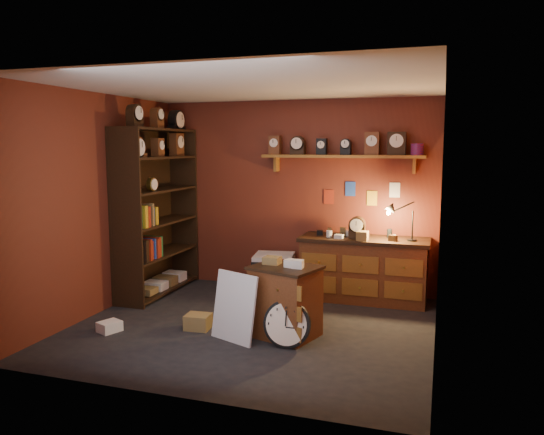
{
  "coord_description": "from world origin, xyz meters",
  "views": [
    {
      "loc": [
        2.01,
        -5.5,
        2.06
      ],
      "look_at": [
        0.12,
        0.35,
        1.23
      ],
      "focal_mm": 35.0,
      "sensor_mm": 36.0,
      "label": 1
    }
  ],
  "objects_px": {
    "workbench": "(364,266)",
    "big_round_clock": "(287,324)",
    "low_cabinet": "(285,298)",
    "shelving_unit": "(155,204)"
  },
  "relations": [
    {
      "from": "workbench",
      "to": "big_round_clock",
      "type": "height_order",
      "value": "workbench"
    },
    {
      "from": "low_cabinet",
      "to": "big_round_clock",
      "type": "height_order",
      "value": "low_cabinet"
    },
    {
      "from": "shelving_unit",
      "to": "workbench",
      "type": "bearing_deg",
      "value": 9.87
    },
    {
      "from": "shelving_unit",
      "to": "big_round_clock",
      "type": "xyz_separation_m",
      "value": [
        2.34,
        -1.44,
        -1.01
      ]
    },
    {
      "from": "shelving_unit",
      "to": "low_cabinet",
      "type": "bearing_deg",
      "value": -27.11
    },
    {
      "from": "shelving_unit",
      "to": "big_round_clock",
      "type": "height_order",
      "value": "shelving_unit"
    },
    {
      "from": "shelving_unit",
      "to": "low_cabinet",
      "type": "distance_m",
      "value": 2.64
    },
    {
      "from": "workbench",
      "to": "low_cabinet",
      "type": "xyz_separation_m",
      "value": [
        -0.61,
        -1.64,
        -0.05
      ]
    },
    {
      "from": "big_round_clock",
      "to": "shelving_unit",
      "type": "bearing_deg",
      "value": 148.42
    },
    {
      "from": "low_cabinet",
      "to": "workbench",
      "type": "bearing_deg",
      "value": 87.07
    }
  ]
}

